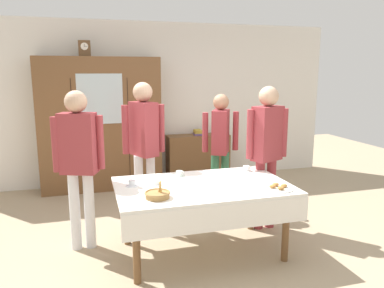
% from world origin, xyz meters
% --- Properties ---
extents(ground_plane, '(12.00, 12.00, 0.00)m').
position_xyz_m(ground_plane, '(0.00, 0.00, 0.00)').
color(ground_plane, tan).
rests_on(ground_plane, ground).
extents(back_wall, '(6.40, 0.10, 2.70)m').
position_xyz_m(back_wall, '(0.00, 2.65, 1.35)').
color(back_wall, silver).
rests_on(back_wall, ground).
extents(dining_table, '(1.77, 1.10, 0.74)m').
position_xyz_m(dining_table, '(0.00, -0.24, 0.65)').
color(dining_table, brown).
rests_on(dining_table, ground).
extents(wall_cabinet, '(1.88, 0.46, 2.11)m').
position_xyz_m(wall_cabinet, '(-0.90, 2.35, 1.06)').
color(wall_cabinet, brown).
rests_on(wall_cabinet, ground).
extents(mantel_clock, '(0.18, 0.11, 0.24)m').
position_xyz_m(mantel_clock, '(-1.09, 2.35, 2.23)').
color(mantel_clock, brown).
rests_on(mantel_clock, wall_cabinet).
extents(bookshelf_low, '(1.09, 0.35, 0.80)m').
position_xyz_m(bookshelf_low, '(0.74, 2.41, 0.40)').
color(bookshelf_low, brown).
rests_on(bookshelf_low, ground).
extents(book_stack, '(0.18, 0.23, 0.09)m').
position_xyz_m(book_stack, '(0.74, 2.41, 0.85)').
color(book_stack, '#664C7A').
rests_on(book_stack, bookshelf_low).
extents(tea_cup_front_edge, '(0.13, 0.13, 0.06)m').
position_xyz_m(tea_cup_front_edge, '(-0.16, 0.16, 0.77)').
color(tea_cup_front_edge, silver).
rests_on(tea_cup_front_edge, dining_table).
extents(tea_cup_near_right, '(0.13, 0.13, 0.06)m').
position_xyz_m(tea_cup_near_right, '(-0.47, -0.08, 0.77)').
color(tea_cup_near_right, white).
rests_on(tea_cup_near_right, dining_table).
extents(tea_cup_far_left, '(0.13, 0.13, 0.06)m').
position_xyz_m(tea_cup_far_left, '(0.65, 0.16, 0.77)').
color(tea_cup_far_left, white).
rests_on(tea_cup_far_left, dining_table).
extents(tea_cup_center, '(0.13, 0.13, 0.06)m').
position_xyz_m(tea_cup_center, '(-0.70, -0.05, 0.77)').
color(tea_cup_center, white).
rests_on(tea_cup_center, dining_table).
extents(bread_basket, '(0.24, 0.24, 0.16)m').
position_xyz_m(bread_basket, '(-0.52, -0.48, 0.78)').
color(bread_basket, '#9E7542').
rests_on(bread_basket, dining_table).
extents(pastry_plate, '(0.28, 0.28, 0.05)m').
position_xyz_m(pastry_plate, '(0.68, -0.55, 0.76)').
color(pastry_plate, white).
rests_on(pastry_plate, dining_table).
extents(spoon_far_left, '(0.12, 0.02, 0.01)m').
position_xyz_m(spoon_far_left, '(0.60, -0.19, 0.75)').
color(spoon_far_left, silver).
rests_on(spoon_far_left, dining_table).
extents(spoon_near_right, '(0.12, 0.02, 0.01)m').
position_xyz_m(spoon_near_right, '(0.32, -0.02, 0.75)').
color(spoon_near_right, silver).
rests_on(spoon_near_right, dining_table).
extents(person_behind_table_right, '(0.52, 0.41, 1.76)m').
position_xyz_m(person_behind_table_right, '(-0.45, 0.76, 1.08)').
color(person_behind_table_right, silver).
rests_on(person_behind_table_right, ground).
extents(person_behind_table_left, '(0.52, 0.41, 1.59)m').
position_xyz_m(person_behind_table_left, '(0.63, 0.99, 0.97)').
color(person_behind_table_left, '#33704C').
rests_on(person_behind_table_left, ground).
extents(person_by_cabinet, '(0.52, 0.31, 1.70)m').
position_xyz_m(person_by_cabinet, '(-1.21, 0.25, 1.04)').
color(person_by_cabinet, silver).
rests_on(person_by_cabinet, ground).
extents(person_near_right_end, '(0.52, 0.33, 1.72)m').
position_xyz_m(person_near_right_end, '(0.92, 0.20, 1.06)').
color(person_near_right_end, '#933338').
rests_on(person_near_right_end, ground).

